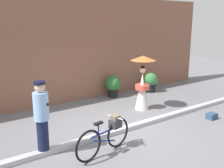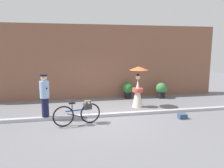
% 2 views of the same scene
% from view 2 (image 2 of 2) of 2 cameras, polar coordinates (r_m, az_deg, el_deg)
% --- Properties ---
extents(ground_plane, '(30.00, 30.00, 0.00)m').
position_cam_2_polar(ground_plane, '(8.72, -2.52, -8.53)').
color(ground_plane, slate).
extents(building_wall, '(14.00, 0.40, 3.90)m').
position_cam_2_polar(building_wall, '(11.80, -5.20, 5.78)').
color(building_wall, brown).
rests_on(building_wall, ground_plane).
extents(sidewalk_curb, '(14.00, 0.20, 0.12)m').
position_cam_2_polar(sidewalk_curb, '(8.70, -2.52, -8.15)').
color(sidewalk_curb, '#B2B2B7').
rests_on(sidewalk_curb, ground_plane).
extents(bicycle_near_officer, '(1.67, 0.52, 0.83)m').
position_cam_2_polar(bicycle_near_officer, '(7.81, -8.52, -7.35)').
color(bicycle_near_officer, black).
rests_on(bicycle_near_officer, ground_plane).
extents(person_officer, '(0.34, 0.34, 1.73)m').
position_cam_2_polar(person_officer, '(8.47, -17.22, -2.99)').
color(person_officer, '#141938').
rests_on(person_officer, ground_plane).
extents(person_with_parasol, '(0.86, 0.86, 1.86)m').
position_cam_2_polar(person_with_parasol, '(9.98, 6.81, -0.59)').
color(person_with_parasol, silver).
rests_on(person_with_parasol, ground_plane).
extents(potted_plant_by_door, '(0.63, 0.61, 0.87)m').
position_cam_2_polar(potted_plant_by_door, '(11.76, 4.29, -1.36)').
color(potted_plant_by_door, black).
rests_on(potted_plant_by_door, ground_plane).
extents(potted_plant_small, '(0.58, 0.56, 0.83)m').
position_cam_2_polar(potted_plant_small, '(12.07, 12.85, -1.47)').
color(potted_plant_small, black).
rests_on(potted_plant_small, ground_plane).
extents(backpack_on_pavement, '(0.31, 0.24, 0.19)m').
position_cam_2_polar(backpack_on_pavement, '(8.86, 17.98, -8.03)').
color(backpack_on_pavement, navy).
rests_on(backpack_on_pavement, ground_plane).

